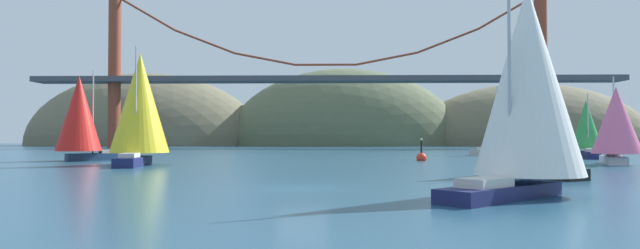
% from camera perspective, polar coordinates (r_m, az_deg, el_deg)
% --- Properties ---
extents(ground_plane, '(360.00, 360.00, 0.00)m').
position_cam_1_polar(ground_plane, '(26.74, -1.91, -6.77)').
color(ground_plane, navy).
extents(headland_center, '(71.20, 44.00, 45.93)m').
position_cam_1_polar(headland_center, '(161.64, 2.57, -2.22)').
color(headland_center, '#5B6647').
rests_on(headland_center, ground_plane).
extents(headland_right, '(71.53, 44.00, 36.87)m').
position_cam_1_polar(headland_right, '(171.86, 21.24, -2.08)').
color(headland_right, '#6B664C').
rests_on(headland_right, ground_plane).
extents(headland_left, '(71.78, 44.00, 43.50)m').
position_cam_1_polar(headland_left, '(171.19, -17.96, -2.11)').
color(headland_left, '#6B664C').
rests_on(headland_left, ground_plane).
extents(suspension_bridge, '(132.83, 6.00, 35.25)m').
position_cam_1_polar(suspension_bridge, '(122.38, 0.62, 5.20)').
color(suspension_bridge, brown).
rests_on(suspension_bridge, ground_plane).
extents(sailboat_navy_sail, '(5.52, 6.99, 6.78)m').
position_cam_1_polar(sailboat_navy_sail, '(36.95, 20.46, 0.22)').
color(sailboat_navy_sail, black).
rests_on(sailboat_navy_sail, ground_plane).
extents(sailboat_white_mainsail, '(8.10, 7.81, 9.50)m').
position_cam_1_polar(sailboat_white_mainsail, '(25.08, 21.06, 4.01)').
color(sailboat_white_mainsail, '#191E4C').
rests_on(sailboat_white_mainsail, ground_plane).
extents(sailboat_red_spinnaker, '(7.89, 7.33, 9.66)m').
position_cam_1_polar(sailboat_red_spinnaker, '(62.42, -24.10, 0.89)').
color(sailboat_red_spinnaker, navy).
rests_on(sailboat_red_spinnaker, ground_plane).
extents(sailboat_crimson_sail, '(8.74, 7.23, 9.61)m').
position_cam_1_polar(sailboat_crimson_sail, '(79.18, 18.96, 0.23)').
color(sailboat_crimson_sail, '#B7B2A8').
rests_on(sailboat_crimson_sail, ground_plane).
extents(sailboat_pink_spinnaker, '(5.43, 7.79, 8.16)m').
position_cam_1_polar(sailboat_pink_spinnaker, '(55.53, 28.88, 0.16)').
color(sailboat_pink_spinnaker, white).
rests_on(sailboat_pink_spinnaker, ground_plane).
extents(sailboat_yellow_sail, '(5.83, 8.80, 10.56)m').
position_cam_1_polar(sailboat_yellow_sail, '(51.63, -18.57, 1.96)').
color(sailboat_yellow_sail, '#191E4C').
rests_on(sailboat_yellow_sail, ground_plane).
extents(sailboat_green_sail, '(4.41, 7.14, 7.74)m').
position_cam_1_polar(sailboat_green_sail, '(72.43, 26.40, -0.27)').
color(sailboat_green_sail, '#191E4C').
rests_on(sailboat_green_sail, ground_plane).
extents(channel_buoy, '(1.10, 1.10, 2.64)m').
position_cam_1_polar(channel_buoy, '(58.35, 10.70, -3.43)').
color(channel_buoy, red).
rests_on(channel_buoy, ground_plane).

